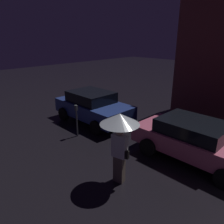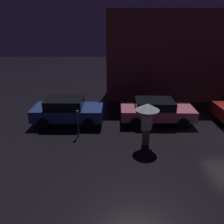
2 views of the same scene
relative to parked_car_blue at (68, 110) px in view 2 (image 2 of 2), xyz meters
name	(u,v)px [view 2 (image 2 of 2)]	position (x,y,z in m)	size (l,w,h in m)	color
building_facade_left	(169,56)	(6.69, 5.08, 2.38)	(9.07, 3.00, 6.27)	brown
parked_car_blue	(68,110)	(0.00, 0.00, 0.00)	(3.95, 2.06, 1.46)	navy
parked_car_pink	(157,110)	(5.07, 0.10, -0.05)	(4.15, 2.04, 1.34)	#DB6684
pedestrian_with_umbrella	(148,113)	(4.10, -2.57, 0.88)	(1.06, 1.06, 2.07)	#66564C
parking_meter	(79,120)	(0.83, -1.59, 0.07)	(0.12, 0.10, 1.35)	#4C5154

